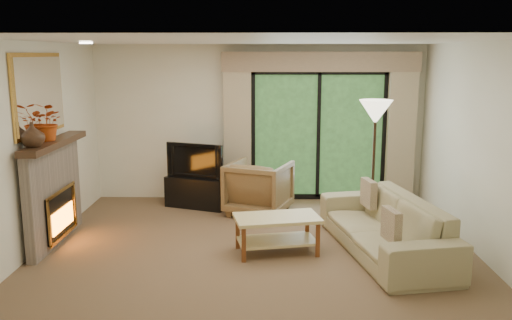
{
  "coord_description": "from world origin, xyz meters",
  "views": [
    {
      "loc": [
        0.15,
        -6.56,
        2.45
      ],
      "look_at": [
        0.0,
        0.3,
        1.1
      ],
      "focal_mm": 38.0,
      "sensor_mm": 36.0,
      "label": 1
    }
  ],
  "objects_px": {
    "armchair": "(259,188)",
    "coffee_table": "(277,234)",
    "media_console": "(198,192)",
    "sofa": "(385,226)"
  },
  "relations": [
    {
      "from": "armchair",
      "to": "coffee_table",
      "type": "distance_m",
      "value": 1.72
    },
    {
      "from": "armchair",
      "to": "sofa",
      "type": "relative_size",
      "value": 0.38
    },
    {
      "from": "coffee_table",
      "to": "media_console",
      "type": "bearing_deg",
      "value": 109.28
    },
    {
      "from": "sofa",
      "to": "coffee_table",
      "type": "height_order",
      "value": "sofa"
    },
    {
      "from": "media_console",
      "to": "armchair",
      "type": "relative_size",
      "value": 1.09
    },
    {
      "from": "sofa",
      "to": "coffee_table",
      "type": "distance_m",
      "value": 1.34
    },
    {
      "from": "armchair",
      "to": "coffee_table",
      "type": "height_order",
      "value": "armchair"
    },
    {
      "from": "armchair",
      "to": "media_console",
      "type": "bearing_deg",
      "value": 0.35
    },
    {
      "from": "media_console",
      "to": "armchair",
      "type": "xyz_separation_m",
      "value": [
        1.0,
        -0.37,
        0.17
      ]
    },
    {
      "from": "sofa",
      "to": "media_console",
      "type": "bearing_deg",
      "value": -139.46
    }
  ]
}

